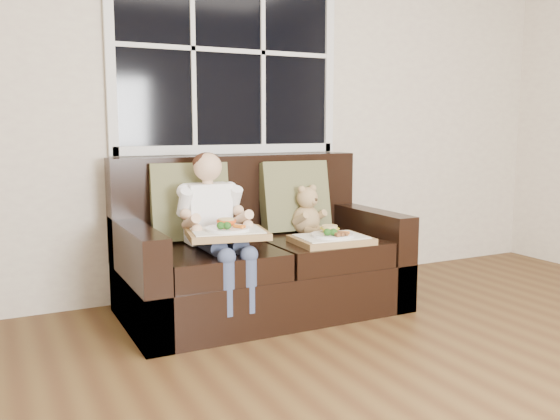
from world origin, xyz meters
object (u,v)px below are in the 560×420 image
child (214,215)px  teddy_bear (307,213)px  tray_right (331,238)px  loveseat (258,261)px  tray_left (227,232)px

child → teddy_bear: (0.71, 0.15, -0.06)m
tray_right → child: bearing=166.7°
loveseat → tray_right: (0.34, -0.32, 0.17)m
tray_left → tray_right: 0.68m
teddy_bear → tray_right: teddy_bear is taller
loveseat → child: (-0.33, -0.12, 0.33)m
loveseat → tray_left: loveseat is taller
child → tray_right: bearing=-16.8°
teddy_bear → tray_left: size_ratio=0.68×
loveseat → teddy_bear: size_ratio=5.12×
child → tray_left: 0.22m
loveseat → child: 0.48m
teddy_bear → loveseat: bearing=170.2°
loveseat → child: bearing=-160.5°
child → loveseat: bearing=19.5°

